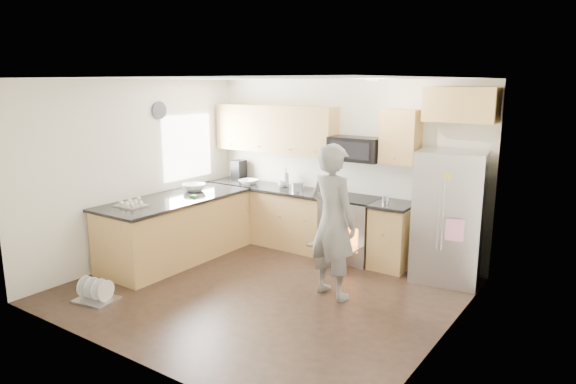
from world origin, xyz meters
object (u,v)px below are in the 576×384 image
Objects in this scene: dish_rack at (96,295)px; stove_range at (351,214)px; refrigerator at (448,217)px; person at (333,221)px.

stove_range is at bearing 59.62° from dish_rack.
refrigerator is 1.62m from person.
stove_range is 1.43m from refrigerator.
stove_range is 3.48× the size of dish_rack.
dish_rack is at bearing -146.13° from refrigerator.
stove_range is 0.96× the size of person.
person is (-0.98, -1.28, 0.08)m from refrigerator.
refrigerator is 0.92× the size of person.
refrigerator is 3.33× the size of dish_rack.
person reaches higher than refrigerator.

